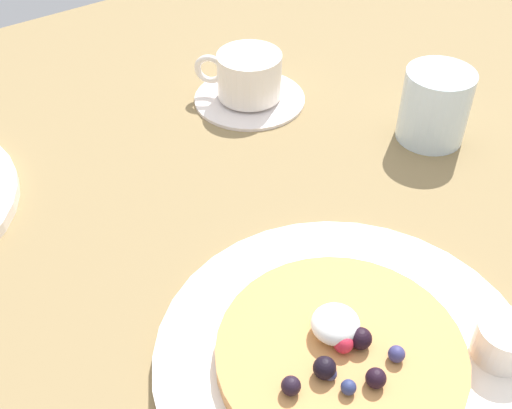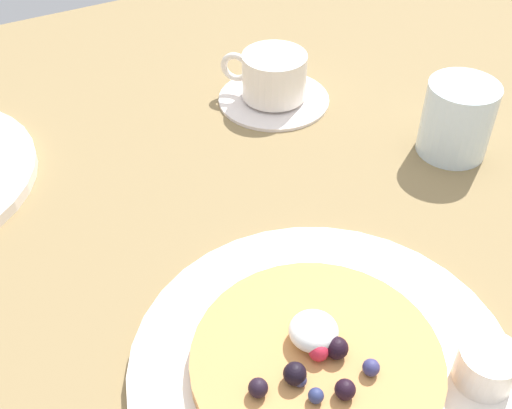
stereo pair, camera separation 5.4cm
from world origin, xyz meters
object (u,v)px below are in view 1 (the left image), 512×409
object	(u,v)px
syrup_ramekin	(504,340)
coffee_saucer	(250,97)
pancake_plate	(345,358)
water_glass	(435,106)
coffee_cup	(248,74)

from	to	relation	value
syrup_ramekin	coffee_saucer	world-z (taller)	syrup_ramekin
pancake_plate	syrup_ramekin	size ratio (longest dim) A/B	6.75
syrup_ramekin	coffee_saucer	xyz separation A→B (cm)	(5.95, 42.31, -2.41)
coffee_saucer	water_glass	size ratio (longest dim) A/B	1.64
pancake_plate	water_glass	size ratio (longest dim) A/B	3.63
pancake_plate	coffee_cup	bearing A→B (deg)	66.54
pancake_plate	syrup_ramekin	bearing A→B (deg)	-35.05
coffee_saucer	coffee_cup	size ratio (longest dim) A/B	1.50
syrup_ramekin	coffee_cup	distance (cm)	42.83
syrup_ramekin	coffee_saucer	bearing A→B (deg)	82.00
coffee_cup	water_glass	distance (cm)	22.01
syrup_ramekin	coffee_saucer	size ratio (longest dim) A/B	0.33
syrup_ramekin	coffee_cup	size ratio (longest dim) A/B	0.49
pancake_plate	coffee_saucer	xyz separation A→B (cm)	(15.59, 35.54, -0.18)
syrup_ramekin	coffee_cup	bearing A→B (deg)	82.17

